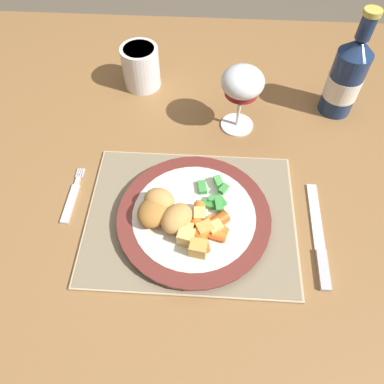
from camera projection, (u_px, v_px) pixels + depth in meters
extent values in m
plane|color=brown|center=(180.00, 296.00, 1.35)|extent=(6.00, 6.00, 0.00)
cube|color=olive|center=(171.00, 172.00, 0.76)|extent=(1.36, 1.08, 0.04)
cube|color=olive|center=(18.00, 122.00, 1.36)|extent=(0.06, 0.06, 0.70)
cube|color=olive|center=(365.00, 137.00, 1.32)|extent=(0.06, 0.06, 0.70)
cube|color=tan|center=(191.00, 218.00, 0.67)|extent=(0.37, 0.29, 0.01)
cube|color=#807259|center=(191.00, 217.00, 0.67)|extent=(0.36, 0.28, 0.00)
cylinder|color=silver|center=(194.00, 219.00, 0.66)|extent=(0.22, 0.22, 0.01)
cylinder|color=maroon|center=(194.00, 216.00, 0.65)|extent=(0.27, 0.27, 0.01)
cylinder|color=silver|center=(194.00, 215.00, 0.65)|extent=(0.21, 0.21, 0.00)
ellipsoid|color=tan|center=(159.00, 201.00, 0.64)|extent=(0.07, 0.06, 0.04)
ellipsoid|color=tan|center=(177.00, 218.00, 0.62)|extent=(0.07, 0.08, 0.04)
ellipsoid|color=#A87033|center=(154.00, 211.00, 0.63)|extent=(0.07, 0.08, 0.04)
cube|color=green|center=(202.00, 187.00, 0.67)|extent=(0.02, 0.03, 0.01)
cube|color=#338438|center=(221.00, 201.00, 0.66)|extent=(0.02, 0.02, 0.01)
cube|color=green|center=(219.00, 205.00, 0.64)|extent=(0.02, 0.03, 0.01)
cube|color=green|center=(223.00, 189.00, 0.66)|extent=(0.02, 0.02, 0.01)
cube|color=#338438|center=(207.00, 204.00, 0.65)|extent=(0.03, 0.02, 0.01)
cube|color=green|center=(215.00, 199.00, 0.65)|extent=(0.02, 0.01, 0.01)
cube|color=#4CA84C|center=(218.00, 181.00, 0.67)|extent=(0.02, 0.03, 0.01)
cylinder|color=#CC5119|center=(217.00, 221.00, 0.62)|extent=(0.04, 0.04, 0.02)
cylinder|color=orange|center=(198.00, 216.00, 0.63)|extent=(0.02, 0.05, 0.02)
cylinder|color=orange|center=(201.00, 240.00, 0.60)|extent=(0.03, 0.04, 0.02)
cylinder|color=orange|center=(215.00, 234.00, 0.61)|extent=(0.04, 0.03, 0.02)
cylinder|color=orange|center=(217.00, 225.00, 0.62)|extent=(0.04, 0.04, 0.02)
cube|color=silver|center=(70.00, 204.00, 0.69)|extent=(0.02, 0.08, 0.01)
cube|color=silver|center=(78.00, 181.00, 0.72)|extent=(0.01, 0.02, 0.01)
cube|color=silver|center=(83.00, 173.00, 0.73)|extent=(0.00, 0.02, 0.00)
cube|color=silver|center=(81.00, 173.00, 0.73)|extent=(0.00, 0.02, 0.00)
cube|color=silver|center=(79.00, 173.00, 0.73)|extent=(0.00, 0.02, 0.00)
cube|color=silver|center=(77.00, 173.00, 0.73)|extent=(0.00, 0.02, 0.00)
cube|color=silver|center=(315.00, 216.00, 0.67)|extent=(0.02, 0.14, 0.00)
cube|color=#B2B2B7|center=(323.00, 270.00, 0.61)|extent=(0.02, 0.07, 0.01)
cylinder|color=silver|center=(237.00, 125.00, 0.80)|extent=(0.07, 0.07, 0.00)
cylinder|color=silver|center=(239.00, 110.00, 0.77)|extent=(0.01, 0.01, 0.08)
ellipsoid|color=silver|center=(243.00, 82.00, 0.71)|extent=(0.08, 0.08, 0.06)
cylinder|color=maroon|center=(242.00, 88.00, 0.72)|extent=(0.07, 0.07, 0.03)
cylinder|color=navy|center=(344.00, 83.00, 0.78)|extent=(0.07, 0.07, 0.14)
cone|color=navy|center=(359.00, 46.00, 0.71)|extent=(0.07, 0.07, 0.03)
cylinder|color=navy|center=(367.00, 27.00, 0.68)|extent=(0.03, 0.03, 0.05)
cylinder|color=#BFB74C|center=(373.00, 12.00, 0.65)|extent=(0.03, 0.03, 0.01)
cylinder|color=white|center=(343.00, 86.00, 0.78)|extent=(0.07, 0.07, 0.05)
cube|color=gold|center=(205.00, 230.00, 0.61)|extent=(0.03, 0.03, 0.03)
cube|color=gold|center=(198.00, 248.00, 0.59)|extent=(0.03, 0.03, 0.03)
cube|color=#E5BC66|center=(186.00, 237.00, 0.61)|extent=(0.03, 0.03, 0.03)
cube|color=#E5BC66|center=(200.00, 216.00, 0.63)|extent=(0.02, 0.02, 0.02)
cube|color=#DBB256|center=(187.00, 232.00, 0.61)|extent=(0.02, 0.03, 0.02)
cube|color=#E5BC66|center=(215.00, 229.00, 0.62)|extent=(0.03, 0.03, 0.02)
cylinder|color=white|center=(141.00, 67.00, 0.85)|extent=(0.08, 0.08, 0.10)
cylinder|color=gray|center=(139.00, 50.00, 0.81)|extent=(0.07, 0.07, 0.01)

